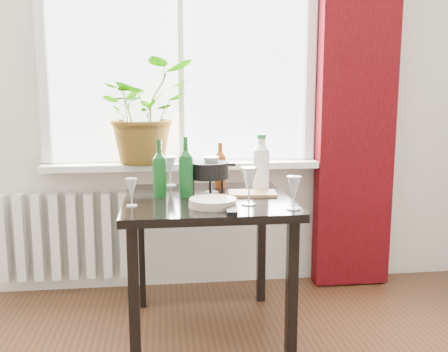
{
  "coord_description": "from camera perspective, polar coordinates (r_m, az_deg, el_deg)",
  "views": [
    {
      "loc": [
        -0.13,
        -0.98,
        1.28
      ],
      "look_at": [
        0.19,
        1.55,
        0.85
      ],
      "focal_mm": 40.0,
      "sensor_mm": 36.0,
      "label": 1
    }
  ],
  "objects": [
    {
      "name": "plate_stack",
      "position": [
        2.39,
        -1.29,
        -3.04
      ],
      "size": [
        0.27,
        0.27,
        0.04
      ],
      "primitive_type": "cylinder",
      "rotation": [
        0.0,
        0.0,
        -0.16
      ],
      "color": "beige",
      "rests_on": "table"
    },
    {
      "name": "wineglass_far_right",
      "position": [
        2.34,
        7.99,
        -1.87
      ],
      "size": [
        0.07,
        0.07,
        0.16
      ],
      "primitive_type": null,
      "rotation": [
        0.0,
        0.0,
        0.07
      ],
      "color": "silver",
      "rests_on": "table"
    },
    {
      "name": "wine_bottle_right",
      "position": [
        2.6,
        -4.39,
        1.1
      ],
      "size": [
        0.08,
        0.08,
        0.32
      ],
      "primitive_type": null,
      "rotation": [
        0.0,
        0.0,
        0.04
      ],
      "color": "#0D4617",
      "rests_on": "table"
    },
    {
      "name": "wineglass_front_left",
      "position": [
        2.42,
        -10.54,
        -1.82
      ],
      "size": [
        0.08,
        0.08,
        0.14
      ],
      "primitive_type": null,
      "rotation": [
        0.0,
        0.0,
        0.41
      ],
      "color": "silver",
      "rests_on": "table"
    },
    {
      "name": "fondue_pot",
      "position": [
        2.7,
        -1.79,
        -0.17
      ],
      "size": [
        0.29,
        0.27,
        0.17
      ],
      "primitive_type": null,
      "rotation": [
        0.0,
        0.0,
        -0.23
      ],
      "color": "black",
      "rests_on": "table"
    },
    {
      "name": "cleaning_bottle",
      "position": [
        2.77,
        4.26,
        1.64
      ],
      "size": [
        0.11,
        0.11,
        0.32
      ],
      "primitive_type": null,
      "rotation": [
        0.0,
        0.0,
        -0.32
      ],
      "color": "white",
      "rests_on": "table"
    },
    {
      "name": "window",
      "position": [
        3.22,
        -5.03,
        15.2
      ],
      "size": [
        1.72,
        0.08,
        1.62
      ],
      "color": "white",
      "rests_on": "ground"
    },
    {
      "name": "table",
      "position": [
        2.61,
        -1.96,
        -4.45
      ],
      "size": [
        0.85,
        0.85,
        0.74
      ],
      "color": "black",
      "rests_on": "ground"
    },
    {
      "name": "radiator",
      "position": [
        3.34,
        -17.74,
        -6.56
      ],
      "size": [
        0.8,
        0.1,
        0.55
      ],
      "color": "white",
      "rests_on": "ground"
    },
    {
      "name": "bottle_amber",
      "position": [
        2.85,
        -0.44,
        1.33
      ],
      "size": [
        0.08,
        0.08,
        0.27
      ],
      "primitive_type": null,
      "rotation": [
        0.0,
        0.0,
        0.3
      ],
      "color": "#7F350E",
      "rests_on": "table"
    },
    {
      "name": "wineglass_front_right",
      "position": [
        2.41,
        2.86,
        -1.09
      ],
      "size": [
        0.1,
        0.1,
        0.19
      ],
      "primitive_type": null,
      "rotation": [
        0.0,
        0.0,
        -0.25
      ],
      "color": "silver",
      "rests_on": "table"
    },
    {
      "name": "wineglass_back_center",
      "position": [
        2.7,
        -1.45,
        0.2
      ],
      "size": [
        0.11,
        0.11,
        0.2
      ],
      "primitive_type": null,
      "rotation": [
        0.0,
        0.0,
        0.26
      ],
      "color": "silver",
      "rests_on": "table"
    },
    {
      "name": "potted_plant",
      "position": [
        3.12,
        -9.08,
        7.27
      ],
      "size": [
        0.73,
        0.69,
        0.64
      ],
      "primitive_type": "imported",
      "rotation": [
        0.0,
        0.0,
        0.44
      ],
      "color": "#34761F",
      "rests_on": "windowsill"
    },
    {
      "name": "tv_remote",
      "position": [
        2.29,
        0.8,
        -3.89
      ],
      "size": [
        0.05,
        0.16,
        0.02
      ],
      "primitive_type": "cube",
      "rotation": [
        0.0,
        0.0,
        -0.05
      ],
      "color": "black",
      "rests_on": "table"
    },
    {
      "name": "windowsill",
      "position": [
        3.16,
        -4.78,
        1.23
      ],
      "size": [
        1.72,
        0.2,
        0.04
      ],
      "color": "white",
      "rests_on": "ground"
    },
    {
      "name": "cutting_board",
      "position": [
        2.67,
        3.24,
        -1.98
      ],
      "size": [
        0.27,
        0.19,
        0.01
      ],
      "primitive_type": "cube",
      "rotation": [
        0.0,
        0.0,
        -0.1
      ],
      "color": "#9F7648",
      "rests_on": "table"
    },
    {
      "name": "wine_bottle_left",
      "position": [
        2.6,
        -7.38,
        0.86
      ],
      "size": [
        0.07,
        0.07,
        0.3
      ],
      "primitive_type": null,
      "rotation": [
        0.0,
        0.0,
        -0.05
      ],
      "color": "#0D4714",
      "rests_on": "table"
    },
    {
      "name": "wineglass_back_left",
      "position": [
        2.92,
        -6.2,
        0.59
      ],
      "size": [
        0.1,
        0.1,
        0.18
      ],
      "primitive_type": null,
      "rotation": [
        0.0,
        0.0,
        0.35
      ],
      "color": "silver",
      "rests_on": "table"
    },
    {
      "name": "curtain",
      "position": [
        3.34,
        14.98,
        9.49
      ],
      "size": [
        0.5,
        0.12,
        2.56
      ],
      "color": "#3A0509",
      "rests_on": "ground"
    }
  ]
}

